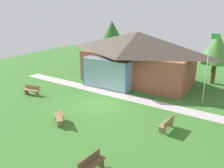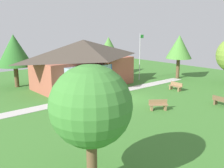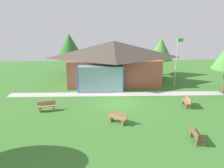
# 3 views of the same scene
# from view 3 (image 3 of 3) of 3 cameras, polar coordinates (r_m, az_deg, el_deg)

# --- Properties ---
(ground_plane) EXTENTS (44.00, 44.00, 0.00)m
(ground_plane) POSITION_cam_3_polar(r_m,az_deg,el_deg) (20.32, 1.73, -4.99)
(ground_plane) COLOR #3D752D
(pavilion) EXTENTS (11.62, 6.81, 5.13)m
(pavilion) POSITION_cam_3_polar(r_m,az_deg,el_deg) (25.88, 0.29, 5.90)
(pavilion) COLOR #A35642
(pavilion) RESTS_ON ground_plane
(footpath) EXTENTS (22.28, 1.91, 0.03)m
(footpath) POSITION_cam_3_polar(r_m,az_deg,el_deg) (22.57, 1.21, -2.70)
(footpath) COLOR #BCB7B2
(footpath) RESTS_ON ground_plane
(flagpole) EXTENTS (0.64, 0.08, 5.69)m
(flagpole) POSITION_cam_3_polar(r_m,az_deg,el_deg) (25.55, 16.72, 6.12)
(flagpole) COLOR silver
(flagpole) RESTS_ON ground_plane
(bench_mid_right) EXTENTS (0.55, 1.53, 0.84)m
(bench_mid_right) POSITION_cam_3_polar(r_m,az_deg,el_deg) (20.51, 19.12, -4.54)
(bench_mid_right) COLOR olive
(bench_mid_right) RESTS_ON ground_plane
(bench_mid_left) EXTENTS (1.56, 0.76, 0.84)m
(bench_mid_left) POSITION_cam_3_polar(r_m,az_deg,el_deg) (19.30, -16.87, -5.66)
(bench_mid_left) COLOR #9E7A51
(bench_mid_left) RESTS_ON ground_plane
(bench_front_center) EXTENTS (1.46, 1.26, 0.84)m
(bench_front_center) POSITION_cam_3_polar(r_m,az_deg,el_deg) (16.41, 1.48, -8.94)
(bench_front_center) COLOR olive
(bench_front_center) RESTS_ON ground_plane
(bench_front_right) EXTENTS (0.56, 1.53, 0.84)m
(bench_front_right) POSITION_cam_3_polar(r_m,az_deg,el_deg) (15.12, 21.30, -12.55)
(bench_front_right) COLOR brown
(bench_front_right) RESTS_ON ground_plane
(tree_behind_pavilion_right) EXTENTS (3.28, 3.28, 5.11)m
(tree_behind_pavilion_right) POSITION_cam_3_polar(r_m,az_deg,el_deg) (30.63, 12.83, 8.93)
(tree_behind_pavilion_right) COLOR brown
(tree_behind_pavilion_right) RESTS_ON ground_plane
(tree_behind_pavilion_left) EXTENTS (3.78, 3.78, 5.72)m
(tree_behind_pavilion_left) POSITION_cam_3_polar(r_m,az_deg,el_deg) (30.57, -11.21, 9.75)
(tree_behind_pavilion_left) COLOR brown
(tree_behind_pavilion_left) RESTS_ON ground_plane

